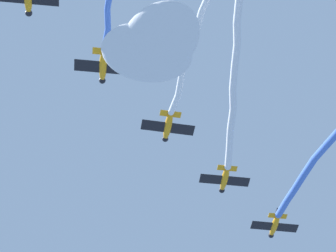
# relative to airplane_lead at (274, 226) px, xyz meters

# --- Properties ---
(airplane_lead) EXTENTS (4.81, 6.38, 1.58)m
(airplane_lead) POSITION_rel_airplane_lead_xyz_m (0.00, 0.00, 0.00)
(airplane_lead) COLOR orange
(smoke_trail_lead) EXTENTS (16.50, 6.08, 2.35)m
(smoke_trail_lead) POSITION_rel_airplane_lead_xyz_m (-10.17, -2.72, -0.74)
(smoke_trail_lead) COLOR #4C75DB
(airplane_left_wing) EXTENTS (4.80, 6.38, 1.58)m
(airplane_left_wing) POSITION_rel_airplane_lead_xyz_m (-8.61, 6.92, 0.25)
(airplane_left_wing) COLOR orange
(smoke_trail_left_wing) EXTENTS (28.90, 1.22, 2.38)m
(smoke_trail_left_wing) POSITION_rel_airplane_lead_xyz_m (-24.89, 6.39, 1.13)
(smoke_trail_left_wing) COLOR white
(airplane_right_wing) EXTENTS (4.84, 6.40, 1.58)m
(airplane_right_wing) POSITION_rel_airplane_lead_xyz_m (-17.22, 13.85, 0.50)
(airplane_right_wing) COLOR orange
(smoke_trail_right_wing) EXTENTS (20.11, 7.71, 3.16)m
(smoke_trail_right_wing) POSITION_rel_airplane_lead_xyz_m (-29.28, 10.48, 1.87)
(smoke_trail_right_wing) COLOR white
(airplane_slot) EXTENTS (4.79, 6.37, 1.58)m
(airplane_slot) POSITION_rel_airplane_lead_xyz_m (-25.82, 20.77, 0.75)
(airplane_slot) COLOR orange
(cloud_east) EXTENTS (10.74, 10.97, 3.43)m
(cloud_east) POSITION_rel_airplane_lead_xyz_m (-34.74, 14.83, -8.68)
(cloud_east) COLOR white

